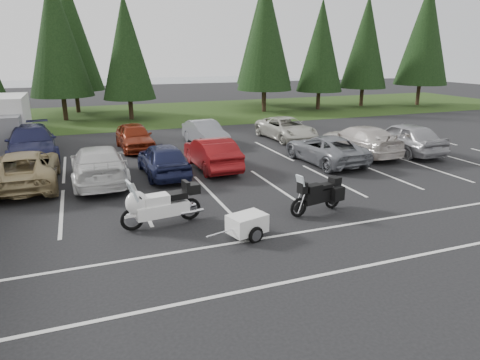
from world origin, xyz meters
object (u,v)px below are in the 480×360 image
at_px(car_near_4, 163,159).
at_px(car_near_7, 359,140).
at_px(car_near_2, 25,169).
at_px(car_near_6, 325,149).
at_px(car_near_3, 99,164).
at_px(car_near_5, 212,153).
at_px(car_far_1, 31,143).
at_px(box_truck, 3,124).
at_px(touring_motorcycle, 161,201).
at_px(adventure_motorcycle, 317,192).
at_px(car_near_8, 404,138).
at_px(car_far_3, 205,133).
at_px(car_far_4, 286,129).
at_px(cargo_trailer, 247,226).
at_px(car_far_2, 135,137).

relative_size(car_near_4, car_near_7, 0.82).
bearing_deg(car_near_2, car_near_6, 175.86).
relative_size(car_near_3, car_near_5, 1.19).
bearing_deg(car_far_1, car_near_6, -29.33).
bearing_deg(car_far_1, car_near_2, -93.95).
bearing_deg(box_truck, touring_motorcycle, -66.19).
bearing_deg(car_near_5, car_near_3, 3.92).
relative_size(car_far_1, adventure_motorcycle, 2.37).
height_order(car_near_8, adventure_motorcycle, car_near_8).
bearing_deg(car_near_5, car_near_8, 175.65).
xyz_separation_m(car_near_4, car_near_6, (7.92, -0.53, -0.06)).
relative_size(car_far_3, adventure_motorcycle, 1.76).
height_order(box_truck, car_near_6, box_truck).
relative_size(car_far_4, cargo_trailer, 3.11).
distance_m(car_near_5, car_far_4, 8.15).
relative_size(touring_motorcycle, adventure_motorcycle, 1.20).
distance_m(car_near_4, car_near_5, 2.39).
xyz_separation_m(box_truck, car_near_4, (7.27, -8.26, -0.71)).
xyz_separation_m(car_near_6, touring_motorcycle, (-9.05, -5.13, 0.12)).
bearing_deg(car_near_6, box_truck, -32.94).
bearing_deg(car_near_6, car_far_1, -26.57).
xyz_separation_m(car_near_4, car_far_3, (3.57, 5.62, -0.04)).
distance_m(car_near_8, adventure_motorcycle, 10.98).
xyz_separation_m(car_near_8, car_far_3, (-9.45, 5.81, -0.14)).
distance_m(car_near_2, car_far_3, 10.52).
height_order(car_near_8, cargo_trailer, car_near_8).
xyz_separation_m(car_near_4, car_near_7, (10.60, 0.40, 0.02)).
distance_m(car_near_4, car_far_3, 6.66).
relative_size(car_near_6, car_far_1, 0.86).
bearing_deg(car_near_4, box_truck, -50.21).
relative_size(car_near_5, car_near_6, 0.91).
bearing_deg(car_far_2, car_near_6, -39.87).
bearing_deg(car_far_4, car_near_3, -158.03).
xyz_separation_m(car_far_4, touring_motorcycle, (-9.90, -11.07, 0.12)).
xyz_separation_m(car_near_6, adventure_motorcycle, (-3.94, -5.89, 0.05)).
relative_size(car_near_2, car_near_3, 1.00).
height_order(box_truck, adventure_motorcycle, box_truck).
height_order(car_far_2, cargo_trailer, car_far_2).
height_order(car_near_4, car_near_8, car_near_8).
bearing_deg(car_far_1, car_near_8, -22.41).
bearing_deg(car_far_4, car_near_4, -151.93).
height_order(car_near_6, touring_motorcycle, touring_motorcycle).
relative_size(box_truck, car_near_4, 1.28).
height_order(box_truck, touring_motorcycle, box_truck).
relative_size(box_truck, adventure_motorcycle, 2.31).
relative_size(car_far_1, touring_motorcycle, 1.98).
height_order(car_near_8, car_far_4, car_near_8).
height_order(car_near_7, cargo_trailer, car_near_7).
bearing_deg(car_far_1, car_near_7, -22.85).
distance_m(touring_motorcycle, cargo_trailer, 2.87).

